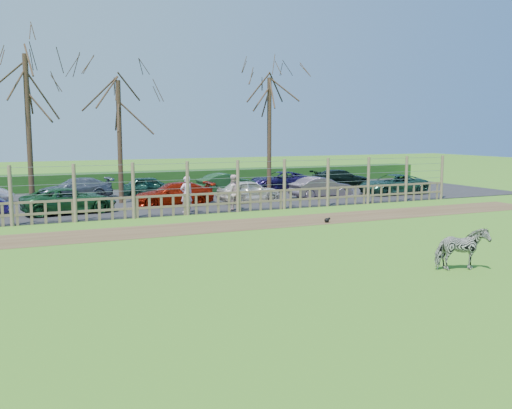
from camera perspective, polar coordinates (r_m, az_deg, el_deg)
name	(u,v)px	position (r m, az deg, el deg)	size (l,w,h in m)	color
ground	(259,247)	(19.20, 0.31, -4.30)	(120.00, 120.00, 0.00)	#699E31
dirt_strip	(214,227)	(23.31, -4.26, -2.22)	(34.00, 2.80, 0.01)	brown
asphalt	(154,199)	(32.80, -10.19, 0.51)	(44.00, 13.00, 0.04)	#232326
hedge	(128,180)	(39.54, -12.65, 2.39)	(46.00, 2.00, 1.10)	#1E4716
fence	(188,198)	(26.48, -6.84, 0.66)	(30.16, 0.16, 2.50)	brown
tree_left	(27,94)	(29.70, -21.94, 10.21)	(4.80, 4.80, 7.88)	#3D2B1E
tree_mid	(119,112)	(31.18, -13.56, 9.00)	(4.80, 4.80, 6.83)	#3D2B1E
tree_right	(269,108)	(34.47, 1.34, 9.66)	(4.80, 4.80, 7.35)	#3D2B1E
zebra	(462,249)	(16.98, 19.87, -4.20)	(0.66, 1.44, 1.22)	gray
visitor_a	(186,194)	(27.14, -6.97, 1.03)	(0.63, 0.41, 1.72)	#ECBAE4
visitor_b	(233,192)	(27.76, -2.35, 1.22)	(0.84, 0.65, 1.72)	silver
crow	(327,220)	(24.41, 7.11, -1.57)	(0.28, 0.20, 0.22)	black
car_2	(69,200)	(28.13, -18.18, 0.40)	(1.99, 4.32, 1.20)	#1C4D28
car_3	(174,194)	(29.71, -8.25, 1.05)	(1.68, 4.13, 1.20)	maroon
car_4	(249,191)	(30.89, -0.73, 1.37)	(1.42, 3.52, 1.20)	silver
car_5	(321,187)	(33.04, 6.50, 1.72)	(1.27, 3.64, 1.20)	#625361
car_6	(393,184)	(35.68, 13.49, 1.98)	(1.99, 4.32, 1.20)	#1F4538
car_9	(75,189)	(33.60, -17.64, 1.51)	(1.68, 4.13, 1.20)	#4F5967
car_10	(151,186)	(33.89, -10.48, 1.78)	(1.42, 3.52, 1.20)	#1C4537
car_11	(226,183)	(35.59, -2.99, 2.16)	(1.27, 3.64, 1.20)	#204B25
car_12	(279,181)	(37.06, 2.36, 2.38)	(1.99, 4.32, 1.20)	#1B1342
car_13	(341,179)	(39.30, 8.53, 2.59)	(1.68, 4.13, 1.20)	black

